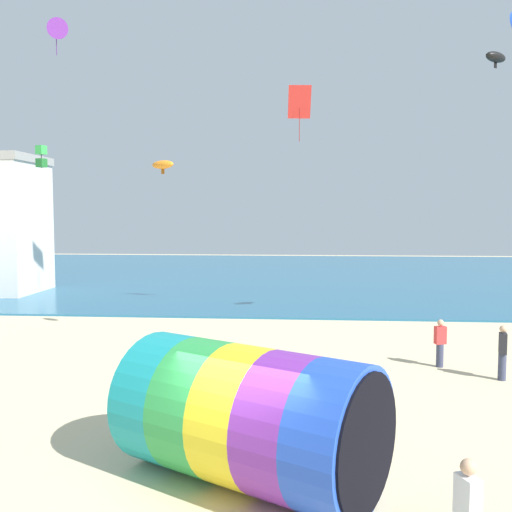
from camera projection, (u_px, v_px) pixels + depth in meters
The scene contains 10 objects.
ground_plane at pixel (238, 500), 10.20m from camera, with size 120.00×120.00×0.00m, color beige.
sea at pixel (286, 274), 47.39m from camera, with size 120.00×40.00×0.10m, color #236084.
giant_inflatable_tube at pixel (249, 416), 10.71m from camera, with size 5.47×4.65×2.63m.
kite_purple_delta at pixel (56, 26), 23.97m from camera, with size 1.35×1.44×1.76m.
kite_black_parafoil at pixel (496, 57), 22.71m from camera, with size 1.27×1.20×0.66m.
kite_orange_parafoil at pixel (163, 165), 21.87m from camera, with size 1.13×0.89×0.56m.
kite_green_box at pixel (41, 156), 21.42m from camera, with size 0.38×0.38×0.87m.
kite_red_diamond at pixel (300, 103), 27.07m from camera, with size 1.13×0.72×2.59m.
bystander_near_water at pixel (440, 343), 18.97m from camera, with size 0.41×0.31×1.60m.
bystander_mid_beach at pixel (503, 352), 17.45m from camera, with size 0.30×0.40×1.71m.
Camera 1 is at (1.07, -9.79, 5.13)m, focal length 40.00 mm.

